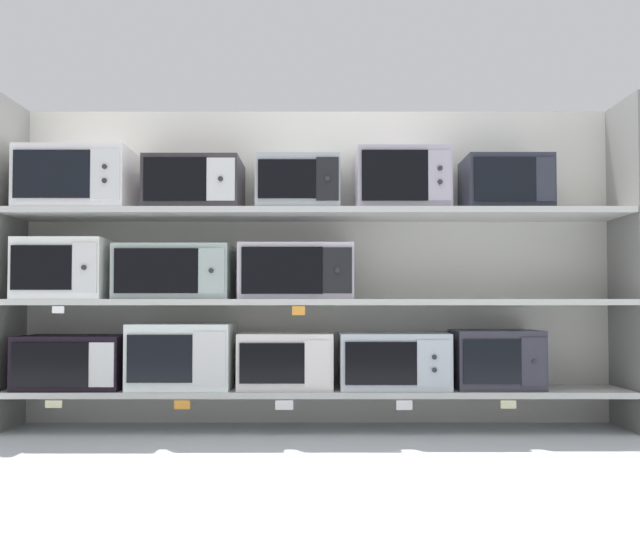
{
  "coord_description": "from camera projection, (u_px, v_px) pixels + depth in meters",
  "views": [
    {
      "loc": [
        0.01,
        -3.75,
        0.63
      ],
      "look_at": [
        0.0,
        0.0,
        0.76
      ],
      "focal_mm": 40.93,
      "sensor_mm": 36.0,
      "label": 1
    }
  ],
  "objects": [
    {
      "name": "price_tag_4",
      "position": [
        511.0,
        405.0,
        3.52
      ],
      "size": [
        0.08,
        0.0,
        0.04
      ],
      "primitive_type": "cube",
      "color": "beige"
    },
    {
      "name": "price_tag_1",
      "position": [
        185.0,
        405.0,
        3.52
      ],
      "size": [
        0.08,
        0.0,
        0.04
      ],
      "primitive_type": "cube",
      "color": "orange"
    },
    {
      "name": "price_tag_0",
      "position": [
        57.0,
        404.0,
        3.53
      ],
      "size": [
        0.08,
        0.0,
        0.04
      ],
      "primitive_type": "cube",
      "color": "beige"
    },
    {
      "name": "shelf_2",
      "position": [
        320.0,
        214.0,
        3.76
      ],
      "size": [
        3.14,
        0.41,
        0.03
      ],
      "primitive_type": "cube",
      "color": "beige"
    },
    {
      "name": "ground",
      "position": [
        319.0,
        477.0,
        2.72
      ],
      "size": [
        7.14,
        6.0,
        0.02
      ],
      "primitive_type": "cube",
      "color": "#B2B7BC"
    },
    {
      "name": "shelf_0",
      "position": [
        320.0,
        391.0,
        3.73
      ],
      "size": [
        3.14,
        0.41,
        0.03
      ],
      "primitive_type": "cube",
      "color": "beige",
      "rests_on": "ground"
    },
    {
      "name": "microwave_8",
      "position": [
        82.0,
        181.0,
        3.77
      ],
      "size": [
        0.55,
        0.42,
        0.31
      ],
      "color": "silver",
      "rests_on": "shelf_2"
    },
    {
      "name": "microwave_12",
      "position": [
        508.0,
        185.0,
        3.76
      ],
      "size": [
        0.43,
        0.34,
        0.27
      ],
      "color": "#292B36",
      "rests_on": "shelf_2"
    },
    {
      "name": "shelf_1",
      "position": [
        320.0,
        302.0,
        3.75
      ],
      "size": [
        3.14,
        0.41,
        0.03
      ],
      "primitive_type": "cube",
      "color": "beige"
    },
    {
      "name": "microwave_10",
      "position": [
        301.0,
        186.0,
        3.76
      ],
      "size": [
        0.42,
        0.41,
        0.27
      ],
      "color": "#9FA6AA",
      "rests_on": "shelf_2"
    },
    {
      "name": "microwave_11",
      "position": [
        404.0,
        181.0,
        3.76
      ],
      "size": [
        0.47,
        0.36,
        0.31
      ],
      "color": "#A59DAC",
      "rests_on": "shelf_2"
    },
    {
      "name": "upright_left",
      "position": [
        10.0,
        264.0,
        3.76
      ],
      "size": [
        0.05,
        0.41,
        1.69
      ],
      "primitive_type": "cube",
      "color": "slate",
      "rests_on": "ground"
    },
    {
      "name": "price_tag_2",
      "position": [
        287.0,
        405.0,
        3.52
      ],
      "size": [
        0.09,
        0.0,
        0.05
      ],
      "primitive_type": "cube",
      "color": "white"
    },
    {
      "name": "microwave_6",
      "position": [
        178.0,
        272.0,
        3.75
      ],
      "size": [
        0.58,
        0.38,
        0.28
      ],
      "color": "#99A8A1",
      "rests_on": "shelf_1"
    },
    {
      "name": "microwave_5",
      "position": [
        70.0,
        270.0,
        3.75
      ],
      "size": [
        0.45,
        0.42,
        0.31
      ],
      "color": "white",
      "rests_on": "shelf_1"
    },
    {
      "name": "price_tag_5",
      "position": [
        61.0,
        310.0,
        3.54
      ],
      "size": [
        0.06,
        0.0,
        0.03
      ],
      "primitive_type": "cube",
      "color": "white"
    },
    {
      "name": "back_panel",
      "position": [
        320.0,
        266.0,
        3.98
      ],
      "size": [
        3.34,
        0.04,
        1.69
      ],
      "primitive_type": "cube",
      "color": "beige",
      "rests_on": "ground"
    },
    {
      "name": "microwave_2",
      "position": [
        289.0,
        361.0,
        3.73
      ],
      "size": [
        0.48,
        0.34,
        0.28
      ],
      "color": "silver",
      "rests_on": "shelf_0"
    },
    {
      "name": "microwave_4",
      "position": [
        499.0,
        359.0,
        3.73
      ],
      "size": [
        0.43,
        0.35,
        0.3
      ],
      "color": "#2F2E3A",
      "rests_on": "shelf_0"
    },
    {
      "name": "microwave_7",
      "position": [
        299.0,
        272.0,
        3.75
      ],
      "size": [
        0.58,
        0.35,
        0.28
      ],
      "color": "#BFB4C2",
      "rests_on": "shelf_1"
    },
    {
      "name": "microwave_0",
      "position": [
        77.0,
        362.0,
        3.74
      ],
      "size": [
        0.53,
        0.38,
        0.27
      ],
      "color": "black",
      "rests_on": "shelf_0"
    },
    {
      "name": "price_tag_3",
      "position": [
        407.0,
        405.0,
        3.52
      ],
      "size": [
        0.08,
        0.0,
        0.05
      ],
      "primitive_type": "cube",
      "color": "white"
    },
    {
      "name": "upright_right",
      "position": [
        631.0,
        264.0,
        3.75
      ],
      "size": [
        0.05,
        0.41,
        1.69
      ],
      "primitive_type": "cube",
      "color": "slate",
      "rests_on": "ground"
    },
    {
      "name": "price_tag_6",
      "position": [
        301.0,
        311.0,
        3.54
      ],
      "size": [
        0.06,
        0.0,
        0.04
      ],
      "primitive_type": "cube",
      "color": "orange"
    },
    {
      "name": "microwave_1",
      "position": [
        186.0,
        356.0,
        3.74
      ],
      "size": [
        0.51,
        0.4,
        0.33
      ],
      "color": "silver",
      "rests_on": "shelf_0"
    },
    {
      "name": "microwave_9",
      "position": [
        198.0,
        186.0,
        3.77
      ],
      "size": [
        0.48,
        0.42,
        0.26
      ],
      "color": "#312C30",
      "rests_on": "shelf_2"
    },
    {
      "name": "microwave_3",
      "position": [
        396.0,
        361.0,
        3.73
      ],
      "size": [
        0.55,
        0.39,
        0.28
      ],
      "color": "#B1BAC3",
      "rests_on": "shelf_0"
    }
  ]
}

